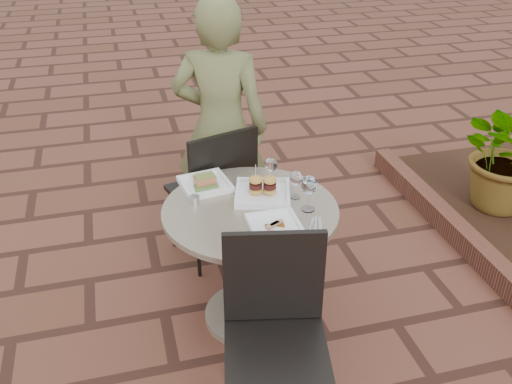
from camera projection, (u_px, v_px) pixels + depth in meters
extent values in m
plane|color=brown|center=(253.00, 352.00, 3.02)|extent=(60.00, 60.00, 0.00)
cylinder|color=gray|center=(251.00, 314.00, 3.25)|extent=(0.52, 0.52, 0.04)
cylinder|color=gray|center=(251.00, 268.00, 3.08)|extent=(0.08, 0.08, 0.70)
cylinder|color=gray|center=(250.00, 211.00, 2.90)|extent=(0.90, 0.90, 0.03)
cube|color=black|center=(210.00, 193.00, 3.58)|extent=(0.55, 0.55, 0.03)
cube|color=black|center=(224.00, 170.00, 3.31)|extent=(0.43, 0.15, 0.46)
cylinder|color=black|center=(223.00, 202.00, 3.92)|extent=(0.02, 0.02, 0.44)
cylinder|color=black|center=(172.00, 218.00, 3.75)|extent=(0.02, 0.02, 0.44)
cylinder|color=black|center=(252.00, 229.00, 3.64)|extent=(0.02, 0.02, 0.44)
cylinder|color=black|center=(198.00, 247.00, 3.47)|extent=(0.02, 0.02, 0.44)
cube|color=black|center=(276.00, 353.00, 2.41)|extent=(0.52, 0.52, 0.03)
cube|color=black|center=(274.00, 277.00, 2.46)|extent=(0.44, 0.12, 0.46)
cylinder|color=black|center=(232.00, 359.00, 2.69)|extent=(0.02, 0.02, 0.44)
cylinder|color=black|center=(312.00, 356.00, 2.70)|extent=(0.02, 0.02, 0.44)
imported|color=brown|center=(221.00, 128.00, 3.54)|extent=(0.70, 0.59, 1.64)
cube|color=white|center=(205.00, 185.00, 3.08)|extent=(0.28, 0.28, 0.01)
cube|color=#CA7247|center=(205.00, 180.00, 3.06)|extent=(0.12, 0.09, 0.03)
cube|color=olive|center=(205.00, 176.00, 3.05)|extent=(0.11, 0.08, 0.01)
cube|color=white|center=(263.00, 195.00, 2.99)|extent=(0.35, 0.35, 0.01)
cube|color=white|center=(275.00, 227.00, 2.73)|extent=(0.24, 0.24, 0.01)
ellipsoid|color=#DD5B85|center=(270.00, 232.00, 2.67)|extent=(0.04, 0.03, 0.02)
cylinder|color=white|center=(308.00, 209.00, 2.88)|extent=(0.07, 0.07, 0.00)
cylinder|color=white|center=(308.00, 201.00, 2.86)|extent=(0.01, 0.01, 0.09)
ellipsoid|color=white|center=(309.00, 185.00, 2.81)|extent=(0.08, 0.08, 0.10)
cylinder|color=white|center=(309.00, 186.00, 2.81)|extent=(0.06, 0.06, 0.05)
cylinder|color=white|center=(271.00, 183.00, 3.11)|extent=(0.06, 0.06, 0.00)
cylinder|color=white|center=(271.00, 177.00, 3.09)|extent=(0.01, 0.01, 0.07)
ellipsoid|color=white|center=(271.00, 164.00, 3.05)|extent=(0.07, 0.07, 0.09)
cylinder|color=white|center=(295.00, 197.00, 2.98)|extent=(0.05, 0.05, 0.00)
cylinder|color=white|center=(295.00, 191.00, 2.97)|extent=(0.01, 0.01, 0.07)
ellipsoid|color=white|center=(296.00, 178.00, 2.93)|extent=(0.07, 0.07, 0.08)
cylinder|color=silver|center=(194.00, 200.00, 2.92)|extent=(0.06, 0.06, 0.04)
cube|color=brown|center=(486.00, 260.00, 3.59)|extent=(0.12, 3.00, 0.15)
imported|color=#33662D|center=(511.00, 153.00, 4.00)|extent=(0.85, 0.77, 0.84)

